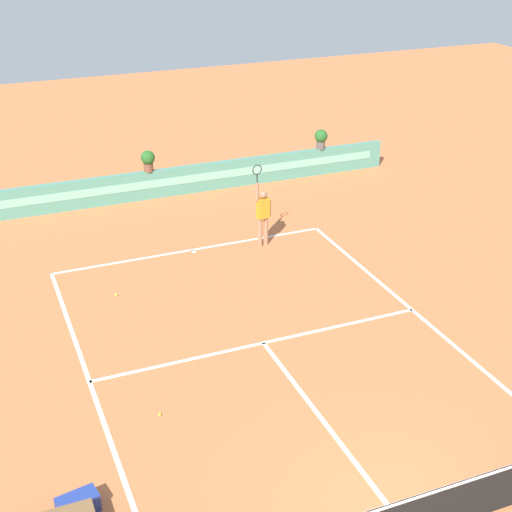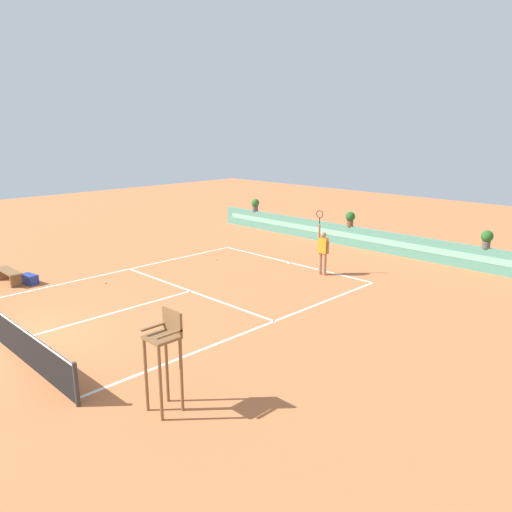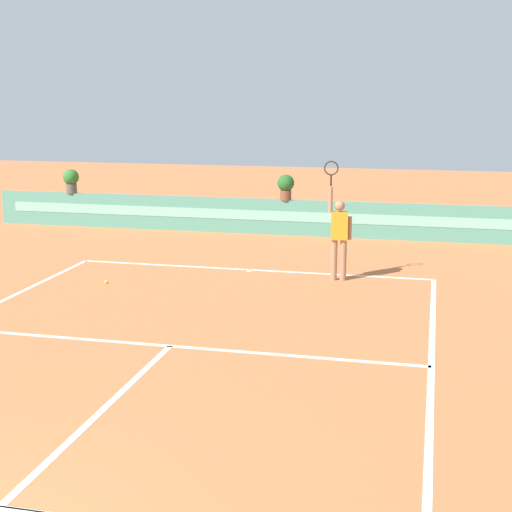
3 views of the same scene
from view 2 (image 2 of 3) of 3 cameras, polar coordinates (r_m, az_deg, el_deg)
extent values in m
plane|color=#C66B3D|center=(17.84, -8.53, -4.29)|extent=(60.00, 60.00, 0.00)
cube|color=white|center=(21.69, 4.01, -0.78)|extent=(8.22, 0.10, 0.01)
cube|color=white|center=(18.06, -7.51, -4.00)|extent=(8.22, 0.10, 0.01)
cube|color=white|center=(16.43, -16.41, -6.37)|extent=(0.10, 6.40, 0.01)
cube|color=white|center=(21.12, -15.35, -1.68)|extent=(0.10, 11.89, 0.01)
cube|color=white|center=(14.89, 0.92, -7.95)|extent=(0.10, 11.89, 0.01)
cube|color=white|center=(21.62, 3.83, -0.83)|extent=(0.10, 0.20, 0.01)
cylinder|color=#333333|center=(11.31, -19.92, -13.69)|extent=(0.10, 0.10, 1.00)
cube|color=black|center=(15.14, -27.23, -7.32)|extent=(8.82, 0.02, 0.95)
cube|color=#4C8E7A|center=(25.06, 10.79, 2.24)|extent=(18.00, 0.20, 1.00)
cube|color=#7ABCA8|center=(24.97, 10.66, 2.31)|extent=(17.10, 0.01, 0.28)
cylinder|color=brown|center=(10.63, -12.51, -13.20)|extent=(0.07, 0.07, 1.60)
cylinder|color=brown|center=(10.25, -10.91, -14.22)|extent=(0.07, 0.07, 1.60)
cylinder|color=brown|center=(10.87, -10.21, -12.41)|extent=(0.07, 0.07, 1.60)
cylinder|color=brown|center=(10.50, -8.56, -13.36)|extent=(0.07, 0.07, 1.60)
cube|color=brown|center=(10.20, -10.76, -9.15)|extent=(0.60, 0.60, 0.06)
cube|color=brown|center=(10.24, -9.58, -7.37)|extent=(0.60, 0.06, 0.48)
cube|color=brown|center=(10.36, -11.66, -7.94)|extent=(0.06, 0.60, 0.04)
cube|color=brown|center=(9.94, -9.90, -8.83)|extent=(0.06, 0.60, 0.04)
cube|color=brown|center=(21.52, -26.99, -1.86)|extent=(0.08, 0.40, 0.45)
cube|color=brown|center=(20.35, -25.83, -2.60)|extent=(0.08, 0.40, 0.45)
cube|color=brown|center=(20.87, -26.51, -1.55)|extent=(1.60, 0.44, 0.06)
cube|color=navy|center=(20.56, -24.56, -2.42)|extent=(0.75, 0.48, 0.36)
cylinder|color=#9E7051|center=(19.91, 7.88, -0.94)|extent=(0.14, 0.14, 0.90)
cylinder|color=#9E7051|center=(20.00, 7.39, -0.85)|extent=(0.14, 0.14, 0.90)
cube|color=orange|center=(19.77, 7.71, 1.21)|extent=(0.39, 0.26, 0.60)
sphere|color=#9E7051|center=(19.68, 7.75, 2.43)|extent=(0.22, 0.22, 0.22)
cylinder|color=#9E7051|center=(19.75, 7.26, 2.84)|extent=(0.09, 0.09, 0.55)
cylinder|color=black|center=(19.67, 7.30, 4.04)|extent=(0.04, 0.04, 0.24)
torus|color=#262626|center=(19.63, 7.32, 4.79)|extent=(0.31, 0.07, 0.31)
cylinder|color=#9E7051|center=(19.68, 8.26, 0.97)|extent=(0.09, 0.09, 0.50)
sphere|color=#CCE033|center=(22.23, -4.55, -0.33)|extent=(0.07, 0.07, 0.07)
sphere|color=#CCE033|center=(19.61, -16.91, -2.94)|extent=(0.07, 0.07, 0.07)
cylinder|color=#514C47|center=(22.07, 24.89, 1.20)|extent=(0.32, 0.32, 0.28)
sphere|color=#235B23|center=(22.00, 24.98, 2.07)|extent=(0.48, 0.48, 0.48)
cylinder|color=brown|center=(24.98, 10.73, 3.70)|extent=(0.32, 0.32, 0.28)
sphere|color=#235B23|center=(24.92, 10.76, 4.47)|extent=(0.48, 0.48, 0.48)
cylinder|color=#514C47|center=(29.14, -0.09, 5.45)|extent=(0.32, 0.32, 0.28)
sphere|color=#2D6B28|center=(29.09, -0.09, 6.12)|extent=(0.48, 0.48, 0.48)
camera|label=1|loc=(20.14, -58.24, 19.27)|focal=52.38mm
camera|label=3|loc=(9.79, -48.04, -0.09)|focal=53.38mm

